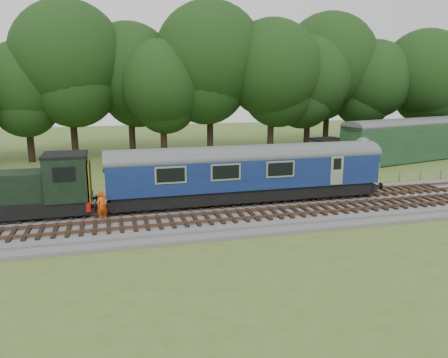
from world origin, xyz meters
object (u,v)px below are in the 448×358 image
object	(u,v)px
parked_coach	(412,137)
dmu_railcar	(247,169)
worker	(102,206)
shunter_loco	(18,191)

from	to	relation	value
parked_coach	dmu_railcar	bearing A→B (deg)	-164.20
dmu_railcar	worker	distance (m)	9.48
dmu_railcar	worker	size ratio (longest dim) A/B	10.30
dmu_railcar	parked_coach	size ratio (longest dim) A/B	1.03
dmu_railcar	worker	xyz separation A→B (m)	(-9.23, -1.65, -1.38)
shunter_loco	worker	xyz separation A→B (m)	(4.69, -1.65, -0.75)
dmu_railcar	worker	world-z (taller)	dmu_railcar
dmu_railcar	shunter_loco	distance (m)	13.94
parked_coach	shunter_loco	bearing A→B (deg)	-174.44
worker	dmu_railcar	bearing A→B (deg)	-12.92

